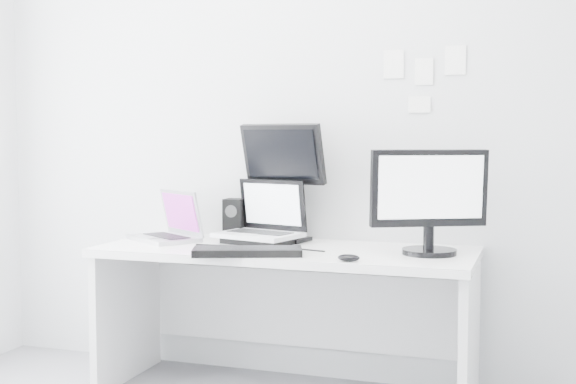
{
  "coord_description": "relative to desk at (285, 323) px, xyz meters",
  "views": [
    {
      "loc": [
        1.16,
        -2.17,
        1.26
      ],
      "look_at": [
        0.02,
        1.23,
        1.0
      ],
      "focal_mm": 47.35,
      "sensor_mm": 36.0,
      "label": 1
    }
  ],
  "objects": [
    {
      "name": "back_wall",
      "position": [
        0.0,
        0.35,
        0.99
      ],
      "size": [
        3.6,
        0.0,
        3.6
      ],
      "primitive_type": "plane",
      "rotation": [
        1.57,
        0.0,
        0.0
      ],
      "color": "silver",
      "rests_on": "ground"
    },
    {
      "name": "desk",
      "position": [
        0.0,
        0.0,
        0.0
      ],
      "size": [
        1.8,
        0.7,
        0.73
      ],
      "primitive_type": "cube",
      "color": "white",
      "rests_on": "ground"
    },
    {
      "name": "macbook",
      "position": [
        -0.67,
        0.03,
        0.5
      ],
      "size": [
        0.45,
        0.43,
        0.27
      ],
      "primitive_type": "cube",
      "rotation": [
        0.0,
        0.0,
        -0.59
      ],
      "color": "#B6B6BB",
      "rests_on": "desk"
    },
    {
      "name": "speaker",
      "position": [
        -0.37,
        0.27,
        0.47
      ],
      "size": [
        0.12,
        0.12,
        0.2
      ],
      "primitive_type": "cube",
      "rotation": [
        0.0,
        0.0,
        0.21
      ],
      "color": "black",
      "rests_on": "desk"
    },
    {
      "name": "dell_laptop",
      "position": [
        -0.17,
        0.09,
        0.53
      ],
      "size": [
        0.46,
        0.4,
        0.33
      ],
      "primitive_type": "cube",
      "rotation": [
        0.0,
        0.0,
        -0.27
      ],
      "color": "silver",
      "rests_on": "desk"
    },
    {
      "name": "rear_monitor",
      "position": [
        -0.08,
        0.23,
        0.67
      ],
      "size": [
        0.48,
        0.26,
        0.61
      ],
      "primitive_type": "cube",
      "rotation": [
        0.0,
        0.0,
        -0.22
      ],
      "color": "black",
      "rests_on": "desk"
    },
    {
      "name": "samsung_monitor",
      "position": [
        0.68,
        0.01,
        0.61
      ],
      "size": [
        0.59,
        0.46,
        0.49
      ],
      "primitive_type": "cube",
      "rotation": [
        0.0,
        0.0,
        0.47
      ],
      "color": "black",
      "rests_on": "desk"
    },
    {
      "name": "keyboard",
      "position": [
        -0.09,
        -0.27,
        0.38
      ],
      "size": [
        0.52,
        0.33,
        0.03
      ],
      "primitive_type": "cube",
      "rotation": [
        0.0,
        0.0,
        0.35
      ],
      "color": "black",
      "rests_on": "desk"
    },
    {
      "name": "mouse",
      "position": [
        0.39,
        -0.29,
        0.38
      ],
      "size": [
        0.1,
        0.07,
        0.03
      ],
      "primitive_type": "ellipsoid",
      "rotation": [
        0.0,
        0.0,
        0.05
      ],
      "color": "black",
      "rests_on": "desk"
    },
    {
      "name": "wall_note_0",
      "position": [
        0.45,
        0.34,
        1.26
      ],
      "size": [
        0.1,
        0.0,
        0.14
      ],
      "primitive_type": "cube",
      "color": "white",
      "rests_on": "back_wall"
    },
    {
      "name": "wall_note_1",
      "position": [
        0.6,
        0.34,
        1.22
      ],
      "size": [
        0.09,
        0.0,
        0.13
      ],
      "primitive_type": "cube",
      "color": "white",
      "rests_on": "back_wall"
    },
    {
      "name": "wall_note_2",
      "position": [
        0.75,
        0.34,
        1.26
      ],
      "size": [
        0.1,
        0.0,
        0.14
      ],
      "primitive_type": "cube",
      "color": "white",
      "rests_on": "back_wall"
    },
    {
      "name": "wall_note_3",
      "position": [
        0.58,
        0.34,
        1.05
      ],
      "size": [
        0.11,
        0.0,
        0.08
      ],
      "primitive_type": "cube",
      "color": "white",
      "rests_on": "back_wall"
    }
  ]
}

